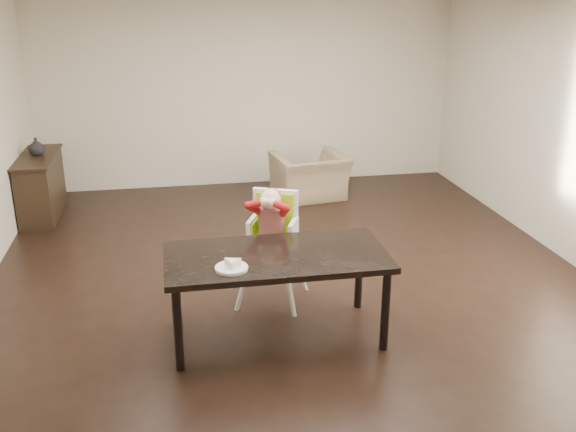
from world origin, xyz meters
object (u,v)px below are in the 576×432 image
(high_chair, at_px, (272,222))
(armchair, at_px, (310,169))
(dining_table, at_px, (277,263))
(sideboard, at_px, (41,186))

(high_chair, height_order, armchair, high_chair)
(dining_table, distance_m, high_chair, 0.69)
(high_chair, height_order, sideboard, high_chair)
(armchair, relative_size, sideboard, 0.75)
(armchair, distance_m, sideboard, 3.51)
(dining_table, distance_m, armchair, 3.75)
(high_chair, distance_m, armchair, 3.09)
(high_chair, relative_size, sideboard, 0.88)
(dining_table, relative_size, high_chair, 1.63)
(armchair, bearing_deg, high_chair, 62.56)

